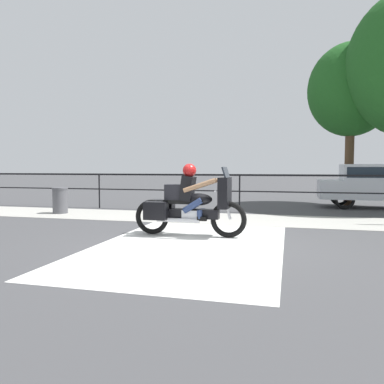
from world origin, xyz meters
name	(u,v)px	position (x,y,z in m)	size (l,w,h in m)	color
ground_plane	(206,242)	(0.00, 0.00, 0.00)	(120.00, 120.00, 0.00)	#424244
sidewalk_band	(232,219)	(0.00, 3.40, 0.01)	(44.00, 2.40, 0.01)	#A8A59E
crosswalk_band	(192,243)	(-0.22, -0.20, 0.00)	(3.43, 6.00, 0.01)	silver
fence_railing	(240,182)	(0.00, 5.13, 0.98)	(36.00, 0.05, 1.25)	black
motorcycle	(189,203)	(-0.49, 0.56, 0.70)	(2.46, 0.76, 1.55)	black
parked_car	(380,183)	(4.74, 7.56, 0.90)	(4.39, 1.61, 1.59)	#B7BCC4
trash_bin	(60,200)	(-5.50, 3.31, 0.42)	(0.48, 0.48, 0.83)	#515156
tree_behind_sign	(351,90)	(3.83, 8.55, 4.43)	(3.25, 3.25, 6.25)	brown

